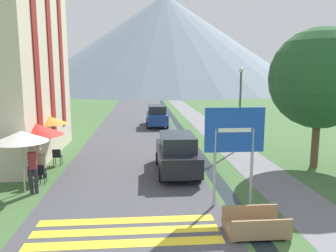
# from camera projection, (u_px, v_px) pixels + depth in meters

# --- Properties ---
(ground_plane) EXTENTS (160.00, 160.00, 0.00)m
(ground_plane) POSITION_uv_depth(u_px,v_px,m) (167.00, 130.00, 26.62)
(ground_plane) COLOR #3D6033
(road) EXTENTS (6.40, 60.00, 0.01)m
(road) POSITION_uv_depth(u_px,v_px,m) (137.00, 115.00, 36.26)
(road) COLOR #424247
(road) RESTS_ON ground_plane
(footpath) EXTENTS (2.20, 60.00, 0.01)m
(footpath) POSITION_uv_depth(u_px,v_px,m) (192.00, 114.00, 36.75)
(footpath) COLOR slate
(footpath) RESTS_ON ground_plane
(drainage_channel) EXTENTS (0.60, 60.00, 0.00)m
(drainage_channel) POSITION_uv_depth(u_px,v_px,m) (170.00, 114.00, 36.56)
(drainage_channel) COLOR black
(drainage_channel) RESTS_ON ground_plane
(crosswalk_marking) EXTENTS (5.44, 1.84, 0.01)m
(crosswalk_marking) POSITION_uv_depth(u_px,v_px,m) (126.00, 231.00, 9.53)
(crosswalk_marking) COLOR yellow
(crosswalk_marking) RESTS_ON ground_plane
(mountain_distant) EXTENTS (76.79, 76.79, 25.77)m
(mountain_distant) POSITION_uv_depth(u_px,v_px,m) (165.00, 43.00, 91.08)
(mountain_distant) COLOR gray
(mountain_distant) RESTS_ON ground_plane
(road_sign) EXTENTS (2.04, 0.11, 3.43)m
(road_sign) POSITION_uv_depth(u_px,v_px,m) (234.00, 140.00, 11.03)
(road_sign) COLOR #9E9EA3
(road_sign) RESTS_ON ground_plane
(footbridge) EXTENTS (1.70, 1.10, 0.65)m
(footbridge) POSITION_uv_depth(u_px,v_px,m) (255.00, 226.00, 9.37)
(footbridge) COLOR #846647
(footbridge) RESTS_ON ground_plane
(parked_car_near) EXTENTS (1.83, 4.43, 1.82)m
(parked_car_near) POSITION_uv_depth(u_px,v_px,m) (177.00, 153.00, 15.12)
(parked_car_near) COLOR black
(parked_car_near) RESTS_ON ground_plane
(parked_car_far) EXTENTS (1.82, 4.37, 1.82)m
(parked_car_far) POSITION_uv_depth(u_px,v_px,m) (157.00, 116.00, 28.38)
(parked_car_far) COLOR navy
(parked_car_far) RESTS_ON ground_plane
(cafe_chair_far_right) EXTENTS (0.40, 0.40, 0.85)m
(cafe_chair_far_right) POSITION_uv_depth(u_px,v_px,m) (57.00, 156.00, 16.25)
(cafe_chair_far_right) COLOR black
(cafe_chair_far_right) RESTS_ON ground_plane
(cafe_chair_near_right) EXTENTS (0.40, 0.40, 0.85)m
(cafe_chair_near_right) POSITION_uv_depth(u_px,v_px,m) (34.00, 174.00, 13.29)
(cafe_chair_near_right) COLOR black
(cafe_chair_near_right) RESTS_ON ground_plane
(cafe_chair_near_left) EXTENTS (0.40, 0.40, 0.85)m
(cafe_chair_near_left) POSITION_uv_depth(u_px,v_px,m) (40.00, 172.00, 13.52)
(cafe_chair_near_left) COLOR black
(cafe_chair_near_left) RESTS_ON ground_plane
(cafe_umbrella_front_white) EXTENTS (2.00, 2.00, 2.41)m
(cafe_umbrella_front_white) POSITION_uv_depth(u_px,v_px,m) (21.00, 137.00, 12.35)
(cafe_umbrella_front_white) COLOR #B7B2A8
(cafe_umbrella_front_white) RESTS_ON ground_plane
(cafe_umbrella_middle_red) EXTENTS (2.37, 2.37, 2.29)m
(cafe_umbrella_middle_red) POSITION_uv_depth(u_px,v_px,m) (37.00, 130.00, 14.87)
(cafe_umbrella_middle_red) COLOR #B7B2A8
(cafe_umbrella_middle_red) RESTS_ON ground_plane
(cafe_umbrella_rear_orange) EXTENTS (1.96, 1.96, 2.36)m
(cafe_umbrella_rear_orange) POSITION_uv_depth(u_px,v_px,m) (48.00, 120.00, 16.99)
(cafe_umbrella_rear_orange) COLOR #B7B2A8
(cafe_umbrella_rear_orange) RESTS_ON ground_plane
(person_standing_terrace) EXTENTS (0.32, 0.32, 1.83)m
(person_standing_terrace) POSITION_uv_depth(u_px,v_px,m) (33.00, 166.00, 12.39)
(person_standing_terrace) COLOR #282833
(person_standing_terrace) RESTS_ON ground_plane
(person_seated_near) EXTENTS (0.32, 0.32, 1.25)m
(person_seated_near) POSITION_uv_depth(u_px,v_px,m) (42.00, 163.00, 14.28)
(person_seated_near) COLOR #282833
(person_seated_near) RESTS_ON ground_plane
(streetlamp) EXTENTS (0.28, 0.28, 4.88)m
(streetlamp) POSITION_uv_depth(u_px,v_px,m) (240.00, 101.00, 19.34)
(streetlamp) COLOR #515156
(streetlamp) RESTS_ON ground_plane
(tree_by_path) EXTENTS (4.78, 4.78, 6.71)m
(tree_by_path) POSITION_uv_depth(u_px,v_px,m) (320.00, 78.00, 15.51)
(tree_by_path) COLOR brown
(tree_by_path) RESTS_ON ground_plane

